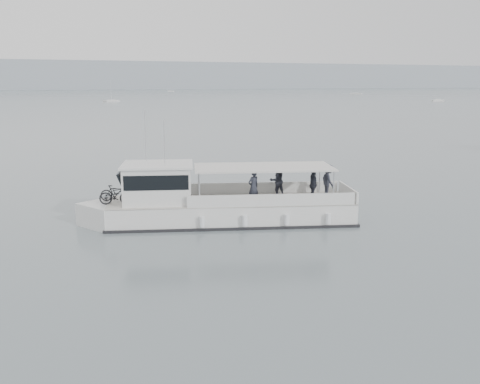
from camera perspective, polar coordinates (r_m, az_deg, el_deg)
name	(u,v)px	position (r m, az deg, el deg)	size (l,w,h in m)	color
ground	(273,208)	(31.94, 3.52, -1.76)	(1400.00, 1400.00, 0.00)	slate
headland	(35,75)	(588.23, -21.05, 11.54)	(1400.00, 90.00, 28.00)	#939EA8
tour_boat	(207,204)	(28.58, -3.50, -1.27)	(14.64, 7.16, 6.18)	white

